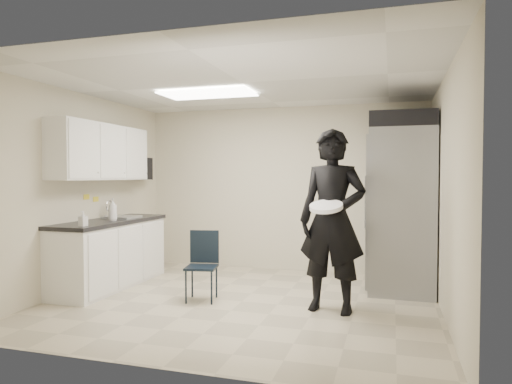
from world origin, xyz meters
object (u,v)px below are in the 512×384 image
(man_tuxedo, at_px, (332,220))
(lower_counter, at_px, (110,255))
(commercial_fridge, at_px, (401,210))
(folding_chair, at_px, (202,267))

(man_tuxedo, bearing_deg, lower_counter, -177.67)
(lower_counter, bearing_deg, man_tuxedo, -5.29)
(lower_counter, bearing_deg, commercial_fridge, 15.88)
(folding_chair, bearing_deg, man_tuxedo, -9.96)
(folding_chair, bearing_deg, commercial_fridge, 20.06)
(lower_counter, xyz_separation_m, folding_chair, (1.47, -0.30, -0.03))
(lower_counter, distance_m, commercial_fridge, 3.98)
(lower_counter, relative_size, commercial_fridge, 0.90)
(lower_counter, distance_m, folding_chair, 1.50)
(lower_counter, height_order, folding_chair, lower_counter)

